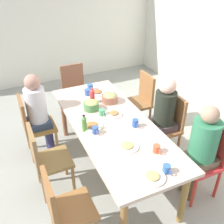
# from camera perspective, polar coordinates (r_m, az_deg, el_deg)

# --- Properties ---
(ground_plane) EXTENTS (7.31, 7.31, 0.00)m
(ground_plane) POSITION_cam_1_polar(r_m,az_deg,el_deg) (3.59, -0.00, -12.23)
(ground_plane) COLOR gray
(wall_left) EXTENTS (0.12, 4.76, 2.60)m
(wall_left) POSITION_cam_1_polar(r_m,az_deg,el_deg) (5.68, -13.93, 18.85)
(wall_left) COLOR silver
(wall_left) RESTS_ON ground_plane
(dining_table) EXTENTS (2.20, 0.88, 0.75)m
(dining_table) POSITION_cam_1_polar(r_m,az_deg,el_deg) (3.16, -0.00, -3.49)
(dining_table) COLOR #C9AE9B
(dining_table) RESTS_ON ground_plane
(chair_0) EXTENTS (0.40, 0.40, 0.90)m
(chair_0) POSITION_cam_1_polar(r_m,az_deg,el_deg) (3.61, 11.89, -2.33)
(chair_0) COLOR #915C37
(chair_0) RESTS_ON ground_plane
(person_0) EXTENTS (0.30, 0.30, 1.20)m
(person_0) POSITION_cam_1_polar(r_m,az_deg,el_deg) (3.45, 11.02, 0.12)
(person_0) COLOR #3F4545
(person_0) RESTS_ON ground_plane
(chair_1) EXTENTS (0.40, 0.40, 0.90)m
(chair_1) POSITION_cam_1_polar(r_m,az_deg,el_deg) (3.67, -16.61, -2.41)
(chair_1) COLOR olive
(chair_1) RESTS_ON ground_plane
(person_1) EXTENTS (0.30, 0.30, 1.20)m
(person_1) POSITION_cam_1_polar(r_m,az_deg,el_deg) (3.58, -15.64, 0.53)
(person_1) COLOR #272948
(person_1) RESTS_ON ground_plane
(chair_2) EXTENTS (0.40, 0.40, 0.90)m
(chair_2) POSITION_cam_1_polar(r_m,az_deg,el_deg) (2.57, -10.41, -19.50)
(chair_2) COLOR #8E5D30
(chair_2) RESTS_ON ground_plane
(chair_3) EXTENTS (0.40, 0.40, 0.90)m
(chair_3) POSITION_cam_1_polar(r_m,az_deg,el_deg) (3.08, -14.14, -9.45)
(chair_3) COLOR olive
(chair_3) RESTS_ON ground_plane
(chair_4) EXTENTS (0.40, 0.40, 0.90)m
(chair_4) POSITION_cam_1_polar(r_m,az_deg,el_deg) (3.18, 19.49, -9.01)
(chair_4) COLOR red
(chair_4) RESTS_ON ground_plane
(person_4) EXTENTS (0.30, 0.30, 1.18)m
(person_4) POSITION_cam_1_polar(r_m,az_deg,el_deg) (3.01, 18.86, -6.72)
(person_4) COLOR brown
(person_4) RESTS_ON ground_plane
(chair_5) EXTENTS (0.40, 0.40, 0.90)m
(chair_5) POSITION_cam_1_polar(r_m,az_deg,el_deg) (4.12, 6.11, 2.86)
(chair_5) COLOR brown
(chair_5) RESTS_ON ground_plane
(chair_6) EXTENTS (0.40, 0.40, 0.90)m
(chair_6) POSITION_cam_1_polar(r_m,az_deg,el_deg) (4.44, -8.00, 4.96)
(chair_6) COLOR brown
(chair_6) RESTS_ON ground_plane
(plate_0) EXTENTS (0.21, 0.21, 0.04)m
(plate_0) POSITION_cam_1_polar(r_m,az_deg,el_deg) (3.26, 0.41, -0.35)
(plate_0) COLOR silver
(plate_0) RESTS_ON dining_table
(plate_1) EXTENTS (0.24, 0.24, 0.04)m
(plate_1) POSITION_cam_1_polar(r_m,az_deg,el_deg) (2.46, 8.67, -13.56)
(plate_1) COLOR silver
(plate_1) RESTS_ON dining_table
(plate_2) EXTENTS (0.24, 0.24, 0.04)m
(plate_2) POSITION_cam_1_polar(r_m,az_deg,el_deg) (3.76, -3.17, 4.25)
(plate_2) COLOR white
(plate_2) RESTS_ON dining_table
(plate_3) EXTENTS (0.24, 0.24, 0.04)m
(plate_3) POSITION_cam_1_polar(r_m,az_deg,el_deg) (2.76, 3.26, -7.31)
(plate_3) COLOR white
(plate_3) RESTS_ON dining_table
(plate_4) EXTENTS (0.25, 0.25, 0.04)m
(plate_4) POSITION_cam_1_polar(r_m,az_deg,el_deg) (3.06, -4.34, -2.92)
(plate_4) COLOR silver
(plate_4) RESTS_ON dining_table
(bowl_0) EXTENTS (0.21, 0.21, 0.12)m
(bowl_0) POSITION_cam_1_polar(r_m,az_deg,el_deg) (3.51, -0.51, 3.06)
(bowl_0) COLOR #9A604B
(bowl_0) RESTS_ON dining_table
(bowl_1) EXTENTS (0.19, 0.19, 0.12)m
(bowl_1) POSITION_cam_1_polar(r_m,az_deg,el_deg) (3.36, -4.51, 1.46)
(bowl_1) COLOR #487A43
(bowl_1) RESTS_ON dining_table
(cup_0) EXTENTS (0.11, 0.07, 0.09)m
(cup_0) POSITION_cam_1_polar(r_m,az_deg,el_deg) (3.05, 5.05, -2.38)
(cup_0) COLOR #2C51A7
(cup_0) RESTS_ON dining_table
(cup_1) EXTENTS (0.12, 0.09, 0.08)m
(cup_1) POSITION_cam_1_polar(r_m,az_deg,el_deg) (3.71, -5.25, 4.26)
(cup_1) COLOR #355A9C
(cup_1) RESTS_ON dining_table
(cup_2) EXTENTS (0.11, 0.07, 0.08)m
(cup_2) POSITION_cam_1_polar(r_m,az_deg,el_deg) (2.93, -3.60, -3.92)
(cup_2) COLOR #325097
(cup_2) RESTS_ON dining_table
(cup_3) EXTENTS (0.11, 0.07, 0.08)m
(cup_3) POSITION_cam_1_polar(r_m,az_deg,el_deg) (2.71, 9.56, -7.79)
(cup_3) COLOR #D05535
(cup_3) RESTS_ON dining_table
(cup_4) EXTENTS (0.11, 0.08, 0.08)m
(cup_4) POSITION_cam_1_polar(r_m,az_deg,el_deg) (2.52, 11.67, -11.88)
(cup_4) COLOR #325F9B
(cup_4) RESTS_ON dining_table
(cup_5) EXTENTS (0.11, 0.08, 0.07)m
(cup_5) POSITION_cam_1_polar(r_m,az_deg,el_deg) (3.24, -2.16, -0.07)
(cup_5) COLOR #449364
(cup_5) RESTS_ON dining_table
(cup_6) EXTENTS (0.12, 0.08, 0.09)m
(cup_6) POSITION_cam_1_polar(r_m,az_deg,el_deg) (3.83, -4.70, 5.32)
(cup_6) COLOR #36619C
(cup_6) RESTS_ON dining_table
(bottle_0) EXTENTS (0.06, 0.06, 0.21)m
(bottle_0) POSITION_cam_1_polar(r_m,az_deg,el_deg) (3.49, -4.26, 3.50)
(bottle_0) COLOR red
(bottle_0) RESTS_ON dining_table
(bottle_1) EXTENTS (0.06, 0.06, 0.20)m
(bottle_1) POSITION_cam_1_polar(r_m,az_deg,el_deg) (2.95, -5.98, -2.46)
(bottle_1) COLOR #4D8637
(bottle_1) RESTS_ON dining_table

